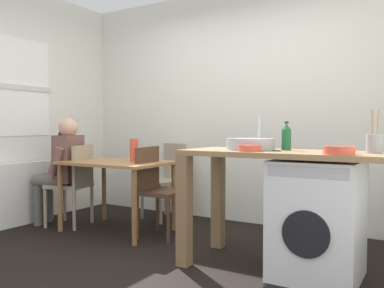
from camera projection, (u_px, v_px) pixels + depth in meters
ground_plane at (149, 263)px, 3.26m from camera, size 5.46×5.46×0.00m
wall_back at (240, 106)px, 4.71m from camera, size 4.60×0.10×2.70m
radiator at (22, 194)px, 4.55m from camera, size 0.10×0.80×0.70m
dining_table at (117, 170)px, 4.26m from camera, size 1.10×0.76×0.74m
chair_person_seat at (75, 180)px, 4.48m from camera, size 0.49×0.49×0.90m
chair_opposite at (156, 186)px, 4.06m from camera, size 0.42×0.42×0.90m
chair_spare_by_wall at (168, 176)px, 4.86m from camera, size 0.49×0.49×0.90m
seated_person at (62, 165)px, 4.52m from camera, size 0.55×0.54×1.20m
kitchen_counter at (257, 170)px, 3.17m from camera, size 1.50×0.68×0.92m
washing_machine at (317, 219)px, 2.94m from camera, size 0.60×0.61×0.86m
sink_basin at (251, 144)px, 3.19m from camera, size 0.38×0.38×0.09m
tap at (259, 132)px, 3.34m from camera, size 0.02×0.02×0.28m
bottle_tall_green at (286, 137)px, 3.12m from camera, size 0.07×0.07×0.22m
mixing_bowl at (250, 148)px, 2.98m from camera, size 0.17×0.17×0.05m
utensil_crock at (375, 143)px, 2.77m from camera, size 0.11×0.11×0.30m
colander at (339, 150)px, 2.63m from camera, size 0.20×0.20×0.06m
vase at (134, 150)px, 4.26m from camera, size 0.09×0.09×0.24m
scissors at (272, 151)px, 2.99m from camera, size 0.15×0.06×0.01m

